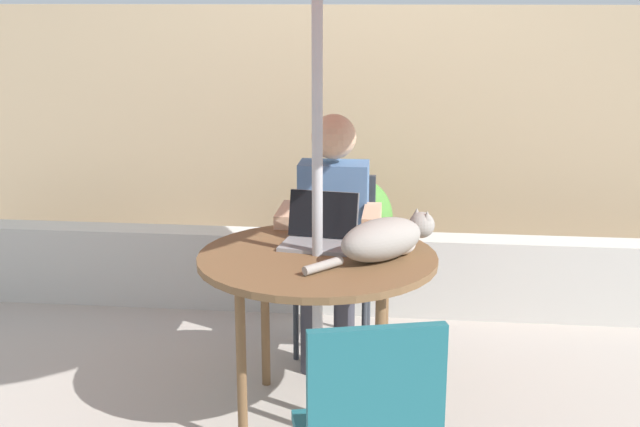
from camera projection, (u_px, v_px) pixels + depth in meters
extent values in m
plane|color=#ADA399|center=(318.00, 415.00, 3.56)|extent=(14.00, 14.00, 0.00)
cube|color=tan|center=(352.00, 142.00, 5.26)|extent=(5.43, 0.08, 1.71)
cube|color=beige|center=(342.00, 272.00, 4.71)|extent=(4.88, 0.20, 0.45)
cylinder|color=brown|center=(317.00, 258.00, 3.38)|extent=(0.99, 0.99, 0.03)
cylinder|color=brown|center=(384.00, 319.00, 3.71)|extent=(0.04, 0.04, 0.70)
cylinder|color=brown|center=(265.00, 314.00, 3.76)|extent=(0.04, 0.04, 0.70)
cylinder|color=brown|center=(241.00, 366.00, 3.24)|extent=(0.04, 0.04, 0.70)
cylinder|color=brown|center=(379.00, 372.00, 3.18)|extent=(0.04, 0.04, 0.70)
cylinder|color=#B7B7BC|center=(317.00, 179.00, 3.29)|extent=(0.04, 0.04, 2.11)
cube|color=#33383F|center=(333.00, 270.00, 4.15)|extent=(0.40, 0.40, 0.04)
cube|color=#33383F|center=(337.00, 216.00, 4.27)|extent=(0.40, 0.04, 0.44)
cylinder|color=#33383F|center=(368.00, 300.00, 4.36)|extent=(0.03, 0.03, 0.40)
cylinder|color=#33383F|center=(305.00, 298.00, 4.39)|extent=(0.03, 0.03, 0.40)
cylinder|color=#33383F|center=(296.00, 322.00, 4.06)|extent=(0.03, 0.03, 0.40)
cylinder|color=#33383F|center=(364.00, 325.00, 4.03)|extent=(0.03, 0.03, 0.40)
cube|color=#1E606B|center=(376.00, 399.00, 2.33)|extent=(0.40, 0.14, 0.44)
cube|color=#4C72A5|center=(334.00, 216.00, 4.08)|extent=(0.34, 0.20, 0.54)
sphere|color=#DBAD89|center=(334.00, 137.00, 3.97)|extent=(0.22, 0.22, 0.22)
cube|color=#383842|center=(314.00, 267.00, 4.00)|extent=(0.12, 0.30, 0.12)
cylinder|color=#383842|center=(311.00, 330.00, 3.93)|extent=(0.10, 0.10, 0.44)
cube|color=#383842|center=(347.00, 268.00, 3.98)|extent=(0.12, 0.30, 0.12)
cylinder|color=#383842|center=(344.00, 331.00, 3.91)|extent=(0.10, 0.10, 0.44)
cube|color=#DBAD89|center=(287.00, 216.00, 3.88)|extent=(0.08, 0.32, 0.08)
cube|color=#DBAD89|center=(372.00, 219.00, 3.83)|extent=(0.08, 0.32, 0.08)
cube|color=gray|center=(318.00, 245.00, 3.48)|extent=(0.33, 0.26, 0.02)
cube|color=black|center=(324.00, 214.00, 3.55)|extent=(0.31, 0.10, 0.20)
cube|color=gray|center=(324.00, 214.00, 3.56)|extent=(0.30, 0.10, 0.20)
ellipsoid|color=gray|center=(382.00, 239.00, 3.29)|extent=(0.42, 0.42, 0.17)
sphere|color=gray|center=(422.00, 225.00, 3.43)|extent=(0.11, 0.11, 0.11)
ellipsoid|color=white|center=(401.00, 243.00, 3.37)|extent=(0.17, 0.17, 0.09)
cylinder|color=gray|center=(323.00, 266.00, 3.16)|extent=(0.15, 0.15, 0.04)
cone|color=gray|center=(427.00, 215.00, 3.39)|extent=(0.04, 0.04, 0.03)
cone|color=gray|center=(417.00, 212.00, 3.44)|extent=(0.04, 0.04, 0.03)
cylinder|color=#9E5138|center=(358.00, 275.00, 4.91)|extent=(0.32, 0.32, 0.30)
ellipsoid|color=#4C8C38|center=(358.00, 218.00, 4.82)|extent=(0.41, 0.41, 0.47)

